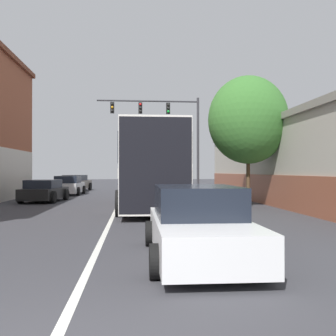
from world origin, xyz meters
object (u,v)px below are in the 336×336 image
parked_car_left_near (76,183)px  street_tree_near (248,120)px  parked_car_left_mid (68,186)px  parked_car_left_far (44,191)px  bus (150,165)px  hatchback_foreground (198,224)px  traffic_signal_gantry (166,123)px

parked_car_left_near → street_tree_near: 19.27m
street_tree_near → parked_car_left_mid: bearing=134.3°
parked_car_left_near → parked_car_left_mid: bearing=-169.4°
parked_car_left_mid → parked_car_left_far: size_ratio=0.99×
parked_car_left_mid → street_tree_near: 15.01m
bus → parked_car_left_mid: (-5.44, 10.85, -1.35)m
parked_car_left_far → street_tree_near: (10.47, -3.94, 3.58)m
parked_car_left_mid → street_tree_near: size_ratio=0.64×
hatchback_foreground → bus: bearing=3.4°
street_tree_near → parked_car_left_far: bearing=159.4°
parked_car_left_near → traffic_signal_gantry: bearing=-119.9°
bus → parked_car_left_mid: bus is taller
parked_car_left_far → traffic_signal_gantry: bearing=-43.7°
traffic_signal_gantry → street_tree_near: (3.13, -10.14, -1.08)m
parked_car_left_far → street_tree_near: bearing=-104.5°
hatchback_foreground → parked_car_left_near: size_ratio=0.95×
parked_car_left_near → bus: bearing=-152.9°
hatchback_foreground → parked_car_left_near: (-6.25, 26.59, 0.01)m
bus → street_tree_near: street_tree_near is taller
parked_car_left_near → street_tree_near: size_ratio=0.75×
parked_car_left_near → parked_car_left_mid: size_ratio=1.19×
parked_car_left_mid → hatchback_foreground: bearing=-162.6°
hatchback_foreground → parked_car_left_mid: hatchback_foreground is taller
parked_car_left_near → hatchback_foreground: bearing=-159.0°
hatchback_foreground → parked_car_left_far: bearing=23.4°
bus → street_tree_near: bearing=-85.0°
parked_car_left_mid → street_tree_near: bearing=-134.0°
hatchback_foreground → parked_car_left_near: bearing=13.6°
parked_car_left_mid → parked_car_left_far: parked_car_left_mid is taller
hatchback_foreground → parked_car_left_mid: 22.05m
traffic_signal_gantry → street_tree_near: 10.67m
parked_car_left_near → parked_car_left_far: (0.00, -11.86, -0.07)m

